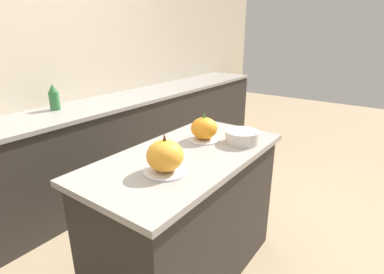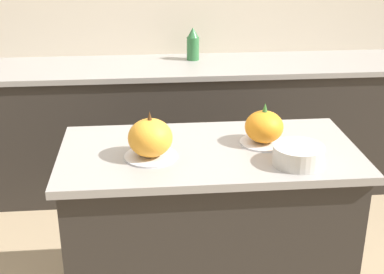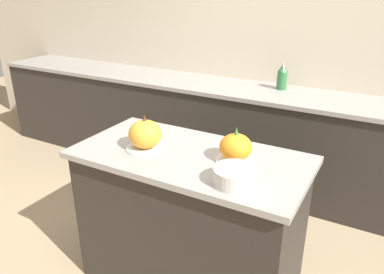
{
  "view_description": "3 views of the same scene",
  "coord_description": "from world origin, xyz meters",
  "px_view_note": "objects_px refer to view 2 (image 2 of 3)",
  "views": [
    {
      "loc": [
        -1.29,
        -0.97,
        1.56
      ],
      "look_at": [
        -0.02,
        -0.05,
        1.0
      ],
      "focal_mm": 28.0,
      "sensor_mm": 36.0,
      "label": 1
    },
    {
      "loc": [
        -0.27,
        -2.12,
        1.83
      ],
      "look_at": [
        -0.08,
        -0.01,
        0.95
      ],
      "focal_mm": 50.0,
      "sensor_mm": 36.0,
      "label": 2
    },
    {
      "loc": [
        0.92,
        -1.63,
        1.76
      ],
      "look_at": [
        0.01,
        0.0,
        0.99
      ],
      "focal_mm": 35.0,
      "sensor_mm": 36.0,
      "label": 3
    }
  ],
  "objects_px": {
    "mixing_bowl": "(298,155)",
    "pumpkin_cake_right": "(264,128)",
    "pumpkin_cake_left": "(150,139)",
    "bottle_tall": "(193,44)"
  },
  "relations": [
    {
      "from": "mixing_bowl",
      "to": "pumpkin_cake_left",
      "type": "bearing_deg",
      "value": 168.49
    },
    {
      "from": "pumpkin_cake_right",
      "to": "mixing_bowl",
      "type": "distance_m",
      "value": 0.25
    },
    {
      "from": "pumpkin_cake_left",
      "to": "bottle_tall",
      "type": "bearing_deg",
      "value": 78.11
    },
    {
      "from": "pumpkin_cake_left",
      "to": "bottle_tall",
      "type": "distance_m",
      "value": 1.57
    },
    {
      "from": "mixing_bowl",
      "to": "pumpkin_cake_right",
      "type": "bearing_deg",
      "value": 112.91
    },
    {
      "from": "pumpkin_cake_left",
      "to": "pumpkin_cake_right",
      "type": "distance_m",
      "value": 0.52
    },
    {
      "from": "pumpkin_cake_left",
      "to": "bottle_tall",
      "type": "height_order",
      "value": "bottle_tall"
    },
    {
      "from": "pumpkin_cake_left",
      "to": "bottle_tall",
      "type": "xyz_separation_m",
      "value": [
        0.32,
        1.53,
        0.05
      ]
    },
    {
      "from": "pumpkin_cake_left",
      "to": "pumpkin_cake_right",
      "type": "height_order",
      "value": "pumpkin_cake_left"
    },
    {
      "from": "pumpkin_cake_right",
      "to": "bottle_tall",
      "type": "distance_m",
      "value": 1.44
    }
  ]
}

